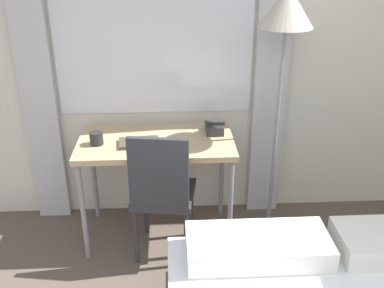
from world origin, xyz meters
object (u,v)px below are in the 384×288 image
at_px(desk, 156,149).
at_px(book, 139,142).
at_px(mug, 96,138).
at_px(desk_chair, 162,189).
at_px(standing_lamp, 285,27).
at_px(telephone, 214,127).

distance_m(desk, book, 0.15).
height_order(book, mug, mug).
xyz_separation_m(book, mug, (-0.28, 0.01, 0.03)).
height_order(desk_chair, standing_lamp, standing_lamp).
relative_size(desk_chair, mug, 10.66).
relative_size(standing_lamp, book, 6.35).
distance_m(desk_chair, telephone, 0.59).
height_order(desk_chair, telephone, desk_chair).
bearing_deg(desk_chair, mug, 163.14).
bearing_deg(standing_lamp, telephone, 167.82).
height_order(telephone, mug, same).
distance_m(standing_lamp, mug, 1.42).
bearing_deg(standing_lamp, mug, -176.92).
bearing_deg(mug, standing_lamp, 3.08).
bearing_deg(standing_lamp, desk, -178.93).
bearing_deg(desk, standing_lamp, 1.07).
bearing_deg(desk, mug, -172.68).
xyz_separation_m(standing_lamp, telephone, (-0.42, 0.09, -0.72)).
distance_m(standing_lamp, book, 1.21).
bearing_deg(mug, book, -2.94).
xyz_separation_m(standing_lamp, mug, (-1.23, -0.07, -0.71)).
bearing_deg(desk, desk_chair, -81.87).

